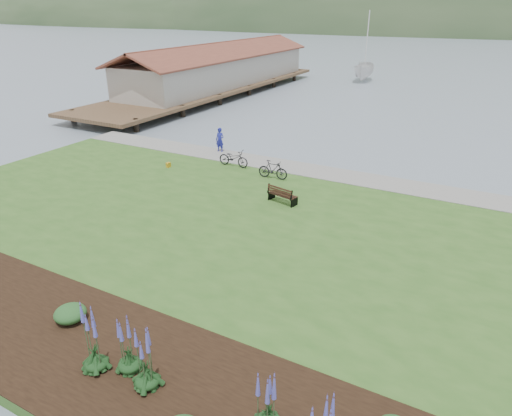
# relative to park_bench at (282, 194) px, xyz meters

# --- Properties ---
(ground) EXTENTS (600.00, 600.00, 0.00)m
(ground) POSITION_rel_park_bench_xyz_m (0.05, -1.89, -0.84)
(ground) COLOR gray
(ground) RESTS_ON ground
(lawn) EXTENTS (34.00, 20.00, 0.40)m
(lawn) POSITION_rel_park_bench_xyz_m (0.05, -3.89, -0.64)
(lawn) COLOR #305B20
(lawn) RESTS_ON ground
(shoreline_path) EXTENTS (34.00, 2.20, 0.03)m
(shoreline_path) POSITION_rel_park_bench_xyz_m (0.05, 5.01, -0.42)
(shoreline_path) COLOR gray
(shoreline_path) RESTS_ON lawn
(garden_bed) EXTENTS (24.00, 4.40, 0.04)m
(garden_bed) POSITION_rel_park_bench_xyz_m (3.05, -11.69, -0.42)
(garden_bed) COLOR black
(garden_bed) RESTS_ON lawn
(pier_pavilion) EXTENTS (8.00, 36.00, 5.40)m
(pier_pavilion) POSITION_rel_park_bench_xyz_m (-19.95, 25.63, 1.80)
(pier_pavilion) COLOR #4C3826
(pier_pavilion) RESTS_ON ground
(park_bench) EXTENTS (1.51, 0.88, 0.88)m
(park_bench) POSITION_rel_park_bench_xyz_m (0.00, 0.00, 0.00)
(park_bench) COLOR black
(park_bench) RESTS_ON lawn
(person) EXTENTS (0.67, 0.46, 1.83)m
(person) POSITION_rel_park_bench_xyz_m (-7.07, 5.61, 0.48)
(person) COLOR navy
(person) RESTS_ON lawn
(bicycle_a) EXTENTS (0.67, 1.91, 1.00)m
(bicycle_a) POSITION_rel_park_bench_xyz_m (-4.83, 3.58, 0.06)
(bicycle_a) COLOR black
(bicycle_a) RESTS_ON lawn
(bicycle_b) EXTENTS (0.58, 1.70, 1.01)m
(bicycle_b) POSITION_rel_park_bench_xyz_m (-1.88, 2.81, 0.07)
(bicycle_b) COLOR black
(bicycle_b) RESTS_ON lawn
(sailboat) EXTENTS (11.49, 11.65, 27.06)m
(sailboat) POSITION_rel_park_bench_xyz_m (-8.36, 42.02, -0.84)
(sailboat) COLOR silver
(sailboat) RESTS_ON ground
(pannier) EXTENTS (0.20, 0.28, 0.28)m
(pannier) POSITION_rel_park_bench_xyz_m (-8.07, 1.59, -0.30)
(pannier) COLOR #C08C16
(pannier) RESTS_ON lawn
(echium_0) EXTENTS (0.62, 0.62, 1.96)m
(echium_0) POSITION_rel_park_bench_xyz_m (2.07, -11.96, 0.39)
(echium_0) COLOR #123314
(echium_0) RESTS_ON garden_bed
(echium_1) EXTENTS (0.62, 0.62, 1.75)m
(echium_1) POSITION_rel_park_bench_xyz_m (5.24, -11.62, 0.29)
(echium_1) COLOR #123314
(echium_1) RESTS_ON garden_bed
(echium_4) EXTENTS (0.62, 0.62, 1.91)m
(echium_4) POSITION_rel_park_bench_xyz_m (1.30, -11.74, 0.36)
(echium_4) COLOR #123314
(echium_4) RESTS_ON garden_bed
(echium_5) EXTENTS (0.62, 0.62, 2.21)m
(echium_5) POSITION_rel_park_bench_xyz_m (0.52, -12.12, 0.50)
(echium_5) COLOR #123314
(echium_5) RESTS_ON garden_bed
(shrub_0) EXTENTS (0.94, 0.94, 0.47)m
(shrub_0) POSITION_rel_park_bench_xyz_m (-1.66, -11.05, -0.16)
(shrub_0) COLOR #1E4C21
(shrub_0) RESTS_ON garden_bed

